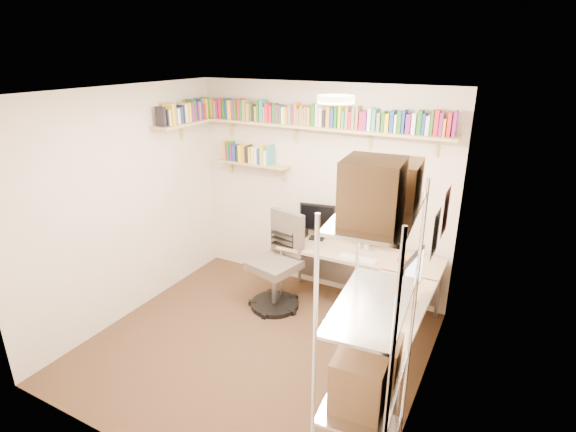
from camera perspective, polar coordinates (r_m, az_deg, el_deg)
The scene contains 6 objects.
ground at distance 4.76m, azimuth -4.16°, elevation -16.15°, with size 3.20×3.20×0.00m, color #452C1D.
room_shell at distance 4.04m, azimuth -4.65°, elevation 1.79°, with size 3.24×3.04×2.52m.
wall_shelves at distance 5.22m, azimuth -0.99°, elevation 11.55°, with size 3.12×1.09×0.80m.
corner_desk at distance 4.88m, azimuth 8.62°, elevation -5.79°, with size 1.88×1.80×1.22m.
office_chair at distance 5.19m, azimuth -1.26°, elevation -6.66°, with size 0.60×0.62×1.12m.
wire_rack at distance 2.79m, azimuth 10.58°, elevation -10.06°, with size 0.52×0.94×2.32m.
Camera 1 is at (2.08, -3.21, 2.83)m, focal length 28.00 mm.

